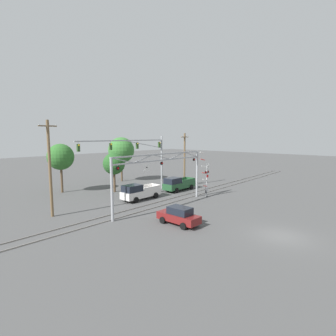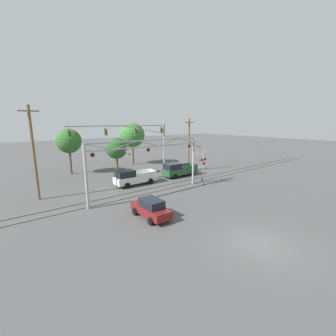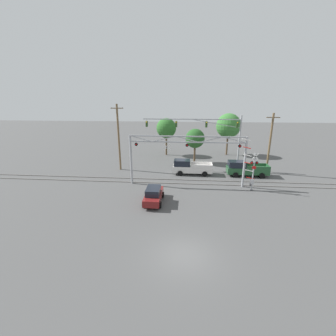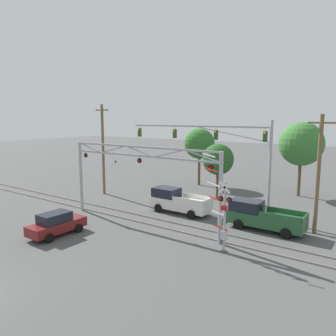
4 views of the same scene
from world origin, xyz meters
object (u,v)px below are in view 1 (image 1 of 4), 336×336
object	(u,v)px
pickup_truck_following	(178,184)
crossing_gantry	(162,170)
sedan_waiting	(179,216)
background_tree_far_right_verge	(61,157)
utility_pole_left	(50,168)
crossing_signal_mast	(206,180)
background_tree_far_left_verge	(121,150)
background_tree_beyond_span	(114,164)
traffic_signal_span	(143,152)
utility_pole_right	(185,159)
pickup_truck_lead	(139,192)

from	to	relation	value
pickup_truck_following	crossing_gantry	bearing A→B (deg)	-151.97
pickup_truck_following	sedan_waiting	size ratio (longest dim) A/B	1.36
background_tree_far_right_verge	sedan_waiting	bearing A→B (deg)	-88.19
pickup_truck_following	utility_pole_left	bearing A→B (deg)	175.51
crossing_signal_mast	background_tree_far_left_verge	distance (m)	18.37
pickup_truck_following	background_tree_far_right_verge	xyz separation A→B (m)	(-12.09, 11.65, 4.10)
crossing_gantry	background_tree_beyond_span	xyz separation A→B (m)	(1.30, 10.63, -0.12)
utility_pole_left	background_tree_far_right_verge	size ratio (longest dim) A/B	1.38
crossing_signal_mast	traffic_signal_span	xyz separation A→B (m)	(-3.79, 8.24, 3.54)
utility_pole_left	background_tree_far_left_verge	xyz separation A→B (m)	(17.68, 11.29, 0.57)
sedan_waiting	traffic_signal_span	bearing A→B (deg)	60.56
utility_pole_left	background_tree_far_left_verge	world-z (taller)	utility_pole_left
utility_pole_right	background_tree_beyond_span	size ratio (longest dim) A/B	1.49
sedan_waiting	utility_pole_right	bearing A→B (deg)	36.82
utility_pole_right	traffic_signal_span	bearing A→B (deg)	169.96
utility_pole_left	background_tree_far_left_verge	size ratio (longest dim) A/B	1.23
crossing_gantry	background_tree_far_left_verge	bearing A→B (deg)	65.81
traffic_signal_span	background_tree_beyond_span	size ratio (longest dim) A/B	2.51
utility_pole_right	background_tree_far_left_verge	distance (m)	11.92
crossing_signal_mast	pickup_truck_lead	world-z (taller)	crossing_signal_mast
traffic_signal_span	background_tree_beyond_span	distance (m)	4.53
background_tree_beyond_span	crossing_signal_mast	bearing A→B (deg)	-61.76
crossing_gantry	background_tree_beyond_span	bearing A→B (deg)	83.03
background_tree_far_left_verge	pickup_truck_lead	bearing A→B (deg)	-119.42
utility_pole_right	pickup_truck_lead	bearing A→B (deg)	-172.63
crossing_gantry	sedan_waiting	bearing A→B (deg)	-121.92
crossing_gantry	background_tree_beyond_span	size ratio (longest dim) A/B	2.44
background_tree_far_left_verge	crossing_gantry	bearing A→B (deg)	-114.19
crossing_gantry	background_tree_far_left_verge	xyz separation A→B (m)	(7.66, 17.05, 1.32)
pickup_truck_lead	background_tree_beyond_span	bearing A→B (deg)	82.98
crossing_signal_mast	background_tree_far_left_verge	world-z (taller)	background_tree_far_left_verge
crossing_signal_mast	pickup_truck_following	world-z (taller)	crossing_signal_mast
sedan_waiting	utility_pole_left	world-z (taller)	utility_pole_left
crossing_signal_mast	pickup_truck_lead	bearing A→B (deg)	142.28
crossing_signal_mast	utility_pole_left	world-z (taller)	utility_pole_left
crossing_gantry	background_tree_far_left_verge	size ratio (longest dim) A/B	1.78
pickup_truck_lead	background_tree_beyond_span	world-z (taller)	background_tree_beyond_span
utility_pole_left	crossing_signal_mast	bearing A→B (deg)	-21.09
background_tree_far_left_verge	background_tree_far_right_verge	distance (m)	11.67
crossing_gantry	utility_pole_right	xyz separation A→B (m)	(11.55, 5.83, 0.17)
traffic_signal_span	background_tree_far_right_verge	distance (m)	11.70
crossing_signal_mast	sedan_waiting	bearing A→B (deg)	-158.61
traffic_signal_span	utility_pole_left	distance (m)	13.88
traffic_signal_span	background_tree_far_right_verge	size ratio (longest dim) A/B	2.05
utility_pole_right	pickup_truck_following	bearing A→B (deg)	-156.24
background_tree_far_left_verge	sedan_waiting	bearing A→B (deg)	-116.12
background_tree_far_left_verge	background_tree_far_right_verge	bearing A→B (deg)	-174.75
background_tree_far_right_verge	pickup_truck_lead	bearing A→B (deg)	-68.80
utility_pole_left	utility_pole_right	distance (m)	21.58
traffic_signal_span	sedan_waiting	distance (m)	15.17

